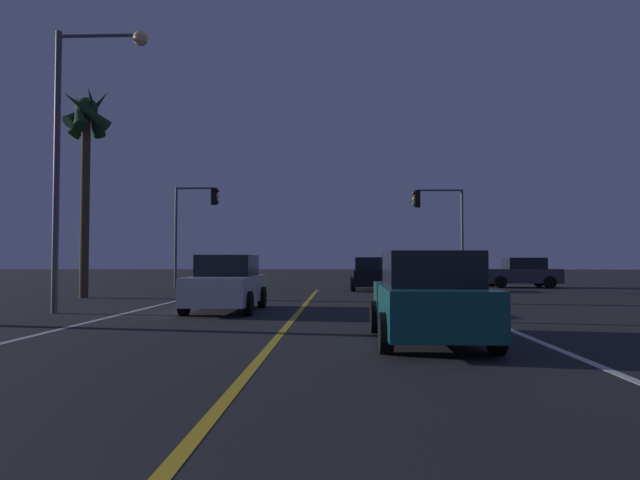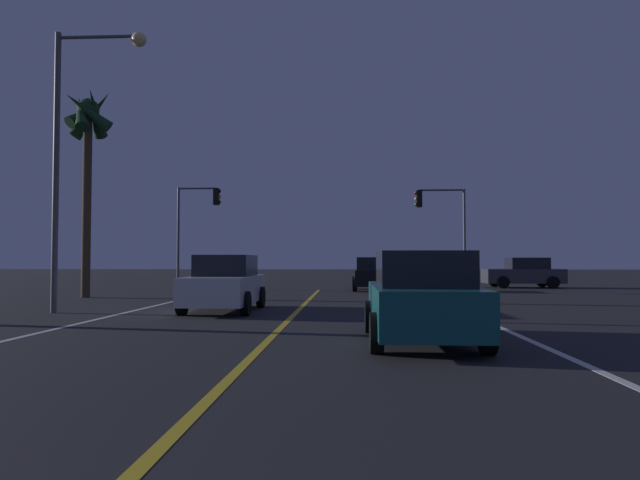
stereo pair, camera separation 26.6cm
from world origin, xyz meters
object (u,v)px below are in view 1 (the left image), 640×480
at_px(traffic_light_near_right, 438,215).
at_px(palm_tree_left_mid, 86,130).
at_px(street_lamp_left_mid, 78,132).
at_px(car_ahead_far, 370,274).
at_px(traffic_light_near_left, 196,214).
at_px(car_oncoming, 227,284).
at_px(car_lead_same_lane, 429,298).
at_px(car_crossing_side, 521,273).

relative_size(traffic_light_near_right, palm_tree_left_mid, 0.60).
distance_m(street_lamp_left_mid, palm_tree_left_mid, 7.54).
bearing_deg(car_ahead_far, traffic_light_near_left, 85.27).
height_order(traffic_light_near_right, traffic_light_near_left, traffic_light_near_left).
bearing_deg(car_ahead_far, car_oncoming, 157.82).
relative_size(car_oncoming, palm_tree_left_mid, 0.49).
height_order(car_ahead_far, traffic_light_near_left, traffic_light_near_left).
relative_size(car_lead_same_lane, palm_tree_left_mid, 0.49).
bearing_deg(street_lamp_left_mid, car_lead_same_lane, -30.41).
xyz_separation_m(car_ahead_far, car_oncoming, (-4.97, -12.18, 0.00)).
relative_size(car_crossing_side, traffic_light_near_right, 0.81).
bearing_deg(traffic_light_near_left, car_oncoming, -71.46).
height_order(car_lead_same_lane, street_lamp_left_mid, street_lamp_left_mid).
xyz_separation_m(car_ahead_far, car_lead_same_lane, (0.15, -18.56, 0.00)).
xyz_separation_m(car_crossing_side, traffic_light_near_left, (-18.02, -2.47, 3.21)).
bearing_deg(car_lead_same_lane, car_oncoming, 38.75).
bearing_deg(car_oncoming, street_lamp_left_mid, -78.20).
bearing_deg(car_ahead_far, palm_tree_left_mid, 117.55).
xyz_separation_m(car_crossing_side, car_ahead_far, (-8.71, -3.24, 0.00)).
distance_m(car_oncoming, street_lamp_left_mid, 6.22).
xyz_separation_m(car_oncoming, palm_tree_left_mid, (-7.14, 5.87, 6.15)).
bearing_deg(car_ahead_far, car_crossing_side, -69.56).
bearing_deg(car_lead_same_lane, palm_tree_left_mid, 45.02).
bearing_deg(street_lamp_left_mid, traffic_light_near_left, 90.45).
height_order(car_crossing_side, street_lamp_left_mid, street_lamp_left_mid).
height_order(car_oncoming, car_lead_same_lane, same).
bearing_deg(traffic_light_near_left, car_crossing_side, 7.82).
bearing_deg(car_ahead_far, car_lead_same_lane, -179.54).
relative_size(car_lead_same_lane, street_lamp_left_mid, 0.52).
distance_m(car_crossing_side, traffic_light_near_right, 6.43).
bearing_deg(palm_tree_left_mid, traffic_light_near_left, 68.50).
bearing_deg(traffic_light_near_right, street_lamp_left_mid, 47.11).
distance_m(car_crossing_side, car_lead_same_lane, 23.42).
bearing_deg(street_lamp_left_mid, car_oncoming, 11.80).
height_order(car_ahead_far, traffic_light_near_right, traffic_light_near_right).
bearing_deg(traffic_light_near_left, car_ahead_far, -4.73).
bearing_deg(traffic_light_near_right, car_lead_same_lane, 79.73).
distance_m(car_crossing_side, traffic_light_near_left, 18.47).
xyz_separation_m(car_oncoming, traffic_light_near_right, (8.62, 12.95, 3.11)).
distance_m(car_ahead_far, car_lead_same_lane, 18.56).
height_order(car_lead_same_lane, traffic_light_near_left, traffic_light_near_left).
xyz_separation_m(car_oncoming, traffic_light_near_left, (-4.35, 12.95, 3.21)).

